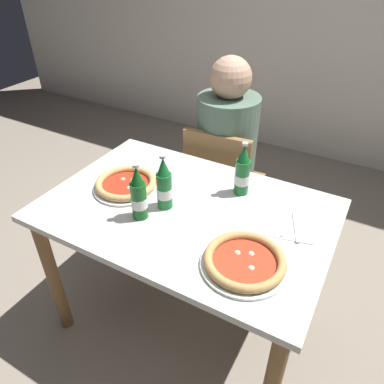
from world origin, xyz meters
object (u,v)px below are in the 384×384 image
object	(u,v)px
beer_bottle_right	(242,172)
pizza_marinara_far	(245,261)
chair_behind_table	(222,184)
pizza_margherita_near	(126,184)
napkin_with_cutlery	(291,225)
beer_bottle_left	(164,186)
beer_bottle_center	(139,196)
diner_seated	(225,165)
dining_table_main	(186,228)

from	to	relation	value
beer_bottle_right	pizza_marinara_far	bearing A→B (deg)	-65.46
chair_behind_table	pizza_margherita_near	size ratio (longest dim) A/B	2.87
pizza_margherita_near	beer_bottle_right	xyz separation A→B (m)	(0.47, 0.22, 0.08)
beer_bottle_right	napkin_with_cutlery	bearing A→B (deg)	-24.05
pizza_marinara_far	napkin_with_cutlery	world-z (taller)	pizza_marinara_far
beer_bottle_left	beer_bottle_center	distance (m)	0.12
pizza_margherita_near	beer_bottle_center	bearing A→B (deg)	-37.31
diner_seated	pizza_marinara_far	distance (m)	0.98
pizza_margherita_near	beer_bottle_left	size ratio (longest dim) A/B	1.20
pizza_margherita_near	beer_bottle_right	size ratio (longest dim) A/B	1.20
diner_seated	beer_bottle_left	world-z (taller)	diner_seated
pizza_marinara_far	beer_bottle_center	world-z (taller)	beer_bottle_center
diner_seated	beer_bottle_left	xyz separation A→B (m)	(0.03, -0.69, 0.27)
pizza_marinara_far	beer_bottle_left	distance (m)	0.46
diner_seated	pizza_margherita_near	bearing A→B (deg)	-106.35
pizza_marinara_far	beer_bottle_left	size ratio (longest dim) A/B	1.25
dining_table_main	napkin_with_cutlery	world-z (taller)	napkin_with_cutlery
pizza_margherita_near	beer_bottle_left	bearing A→B (deg)	-7.21
pizza_margherita_near	napkin_with_cutlery	distance (m)	0.74
beer_bottle_center	napkin_with_cutlery	bearing A→B (deg)	23.51
pizza_margherita_near	beer_bottle_left	xyz separation A→B (m)	(0.23, -0.03, 0.08)
chair_behind_table	napkin_with_cutlery	size ratio (longest dim) A/B	3.97
pizza_marinara_far	pizza_margherita_near	bearing A→B (deg)	164.34
dining_table_main	beer_bottle_right	xyz separation A→B (m)	(0.16, 0.22, 0.22)
beer_bottle_right	napkin_with_cutlery	xyz separation A→B (m)	(0.26, -0.12, -0.10)
dining_table_main	beer_bottle_center	xyz separation A→B (m)	(-0.13, -0.14, 0.22)
dining_table_main	beer_bottle_left	bearing A→B (deg)	-157.63
chair_behind_table	pizza_margherita_near	world-z (taller)	chair_behind_table
beer_bottle_left	pizza_margherita_near	bearing A→B (deg)	172.79
beer_bottle_left	chair_behind_table	bearing A→B (deg)	92.46
diner_seated	pizza_marinara_far	world-z (taller)	diner_seated
dining_table_main	beer_bottle_center	size ratio (longest dim) A/B	4.86
dining_table_main	beer_bottle_left	world-z (taller)	beer_bottle_left
dining_table_main	chair_behind_table	distance (m)	0.64
beer_bottle_left	beer_bottle_center	bearing A→B (deg)	-115.39
pizza_margherita_near	beer_bottle_left	world-z (taller)	beer_bottle_left
chair_behind_table	beer_bottle_left	bearing A→B (deg)	88.08
chair_behind_table	beer_bottle_right	size ratio (longest dim) A/B	3.44
pizza_margherita_near	beer_bottle_center	size ratio (longest dim) A/B	1.20
diner_seated	pizza_marinara_far	size ratio (longest dim) A/B	3.91
pizza_margherita_near	napkin_with_cutlery	size ratio (longest dim) A/B	1.38
beer_bottle_right	dining_table_main	bearing A→B (deg)	-125.65
dining_table_main	napkin_with_cutlery	distance (m)	0.45
beer_bottle_center	beer_bottle_right	bearing A→B (deg)	51.06
diner_seated	napkin_with_cutlery	bearing A→B (deg)	-46.31
dining_table_main	beer_bottle_center	world-z (taller)	beer_bottle_center
beer_bottle_right	napkin_with_cutlery	world-z (taller)	beer_bottle_right
pizza_marinara_far	napkin_with_cutlery	bearing A→B (deg)	74.78
diner_seated	beer_bottle_center	distance (m)	0.85
beer_bottle_left	napkin_with_cutlery	size ratio (longest dim) A/B	1.15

